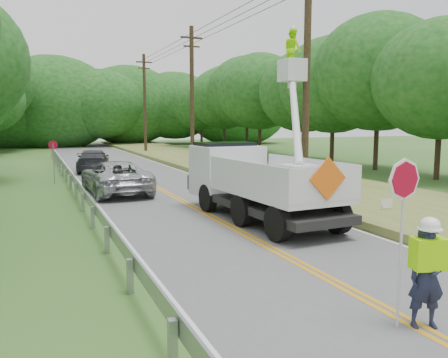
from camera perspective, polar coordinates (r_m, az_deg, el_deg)
name	(u,v)px	position (r m, az deg, el deg)	size (l,w,h in m)	color
ground	(332,282)	(10.32, 13.22, -12.26)	(140.00, 140.00, 0.00)	#315B24
road	(162,190)	(22.85, -7.73, -1.35)	(7.20, 96.00, 0.03)	#545457
guardrail	(74,181)	(23.00, -18.07, -0.23)	(0.18, 48.00, 0.77)	gray
utility_poles	(231,88)	(27.15, 0.83, 11.20)	(1.60, 43.30, 10.00)	black
tall_grass_verge	(287,180)	(25.56, 7.83, -0.12)	(7.00, 96.00, 0.30)	#5D6629
treeline_right	(310,88)	(38.91, 10.62, 11.00)	(10.67, 53.77, 10.54)	#332319
treeline_horizon	(88,104)	(64.38, -16.51, 8.85)	(57.60, 15.28, 12.39)	#104512
flagger	(427,268)	(8.33, 23.77, -10.09)	(1.12, 0.57, 2.81)	#191E33
bucket_truck	(251,170)	(16.85, 3.30, 1.12)	(4.78, 7.46, 7.09)	black
suv_silver	(115,177)	(22.01, -13.27, 0.23)	(2.54, 5.50, 1.53)	#AFB1B5
suv_darkgrey	(93,161)	(31.87, -15.85, 2.20)	(2.02, 4.98, 1.44)	#33353B
stop_sign_permanent	(53,155)	(26.37, -20.34, 2.75)	(0.50, 0.06, 2.35)	gray
yard_sign	(386,204)	(17.18, 19.44, -2.96)	(0.47, 0.08, 0.68)	white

